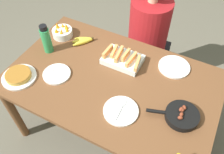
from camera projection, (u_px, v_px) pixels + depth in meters
ground_plane at (112, 128)px, 2.37m from camera, size 14.00×14.00×0.00m
dining_table at (112, 87)px, 1.86m from camera, size 1.58×1.00×0.76m
banana_bunch at (84, 40)px, 2.05m from camera, size 0.17×0.18×0.04m
melon_tray at (123, 59)px, 1.88m from camera, size 0.31×0.21×0.10m
skillet at (181, 116)px, 1.55m from camera, size 0.34×0.22×0.08m
frittata_plate_center at (19, 76)px, 1.79m from camera, size 0.26×0.26×0.05m
empty_plate_near_front at (57, 74)px, 1.82m from camera, size 0.21×0.21×0.02m
empty_plate_far_left at (121, 111)px, 1.60m from camera, size 0.24×0.24×0.02m
empty_plate_far_right at (174, 67)px, 1.86m from camera, size 0.25×0.25×0.02m
fruit_bowl_mango at (62, 32)px, 2.09m from camera, size 0.18×0.18×0.12m
water_bottle at (46, 39)px, 1.91m from camera, size 0.08×0.08×0.26m
person_figure at (146, 46)px, 2.40m from camera, size 0.41×0.41×1.26m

